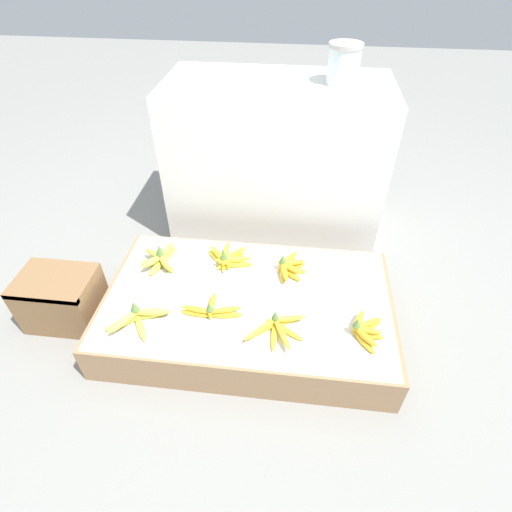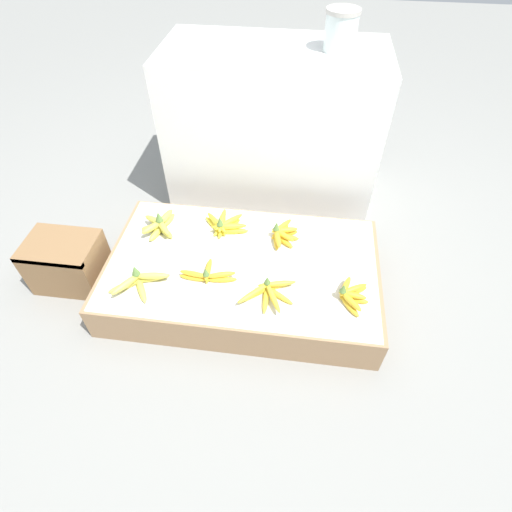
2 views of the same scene
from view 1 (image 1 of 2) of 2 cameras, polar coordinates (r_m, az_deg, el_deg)
The scene contains 13 objects.
ground_plane at distance 1.85m, azimuth -1.09°, elevation -9.66°, with size 10.00×10.00×0.00m, color gray.
display_platform at distance 1.78m, azimuth -1.13°, elevation -7.79°, with size 1.23×0.72×0.18m.
back_vendor_table at distance 2.22m, azimuth 2.80°, elevation 13.49°, with size 1.11×0.56×0.81m.
wooden_crate at distance 1.98m, azimuth -26.00°, elevation -5.51°, with size 0.32×0.23×0.25m.
banana_bunch_front_left at distance 1.66m, azimuth -16.46°, elevation -8.49°, with size 0.25×0.18×0.11m.
banana_bunch_front_midleft at distance 1.64m, azimuth -6.39°, elevation -7.63°, with size 0.25×0.13×0.09m.
banana_bunch_front_midright at distance 1.57m, azimuth 2.95°, elevation -10.16°, with size 0.24×0.20×0.09m.
banana_bunch_front_right at distance 1.62m, azimuth 15.25°, elevation -10.07°, with size 0.13×0.20×0.09m.
banana_bunch_middle_left at distance 1.89m, azimuth -13.52°, elevation -0.35°, with size 0.18×0.21×0.11m.
banana_bunch_middle_midleft at distance 1.85m, azimuth -4.10°, elevation -0.31°, with size 0.23×0.18×0.10m.
banana_bunch_middle_midright at distance 1.81m, azimuth 4.63°, elevation -1.57°, with size 0.14×0.21×0.10m.
glass_jar at distance 2.05m, azimuth 12.43°, elevation 25.26°, with size 0.16×0.16×0.17m.
foam_tray_white at distance 2.16m, azimuth -4.01°, elevation 24.59°, with size 0.21×0.16×0.02m.
Camera 1 is at (0.17, -1.16, 1.44)m, focal length 28.00 mm.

